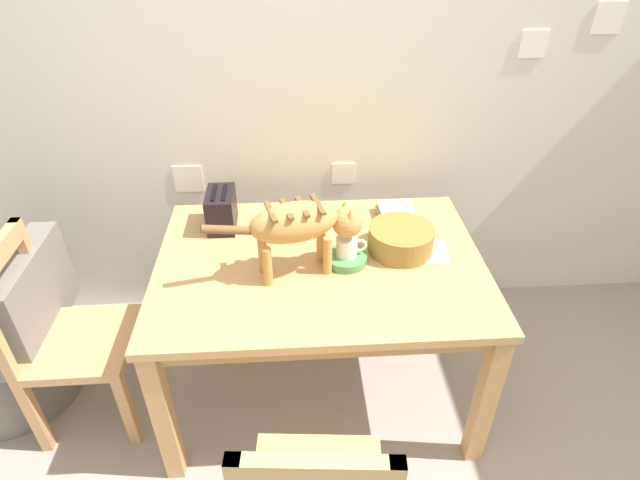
% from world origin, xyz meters
% --- Properties ---
extents(wall_rear, '(5.06, 0.11, 2.50)m').
position_xyz_m(wall_rear, '(-0.00, 1.66, 1.25)').
color(wall_rear, silver).
rests_on(wall_rear, ground_plane).
extents(dining_table, '(1.35, 0.97, 0.75)m').
position_xyz_m(dining_table, '(-0.05, 0.96, 0.66)').
color(dining_table, tan).
rests_on(dining_table, ground_plane).
extents(cat, '(0.61, 0.23, 0.31)m').
position_xyz_m(cat, '(-0.11, 0.90, 0.96)').
color(cat, '#C88B47').
rests_on(cat, dining_table).
extents(saucer_bowl, '(0.17, 0.17, 0.04)m').
position_xyz_m(saucer_bowl, '(0.06, 0.94, 0.76)').
color(saucer_bowl, '#4B8D4A').
rests_on(saucer_bowl, dining_table).
extents(coffee_mug, '(0.13, 0.09, 0.08)m').
position_xyz_m(coffee_mug, '(0.06, 0.94, 0.82)').
color(coffee_mug, white).
rests_on(coffee_mug, saucer_bowl).
extents(magazine, '(0.29, 0.22, 0.01)m').
position_xyz_m(magazine, '(0.36, 1.00, 0.75)').
color(magazine, silver).
rests_on(magazine, dining_table).
extents(book_stack, '(0.18, 0.15, 0.05)m').
position_xyz_m(book_stack, '(0.33, 1.29, 0.77)').
color(book_stack, red).
rests_on(book_stack, dining_table).
extents(wicker_basket, '(0.27, 0.27, 0.11)m').
position_xyz_m(wicker_basket, '(0.30, 1.01, 0.80)').
color(wicker_basket, olive).
rests_on(wicker_basket, dining_table).
extents(toaster, '(0.12, 0.20, 0.18)m').
position_xyz_m(toaster, '(-0.47, 1.25, 0.83)').
color(toaster, black).
rests_on(toaster, dining_table).
extents(wooden_chair_near, '(0.42, 0.42, 0.93)m').
position_xyz_m(wooden_chair_near, '(-1.10, 0.86, 0.45)').
color(wooden_chair_near, tan).
rests_on(wooden_chair_near, ground_plane).
extents(wicker_armchair, '(0.60, 0.60, 0.78)m').
position_xyz_m(wicker_armchair, '(-1.47, 1.01, 0.27)').
color(wicker_armchair, slate).
rests_on(wicker_armchair, ground_plane).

